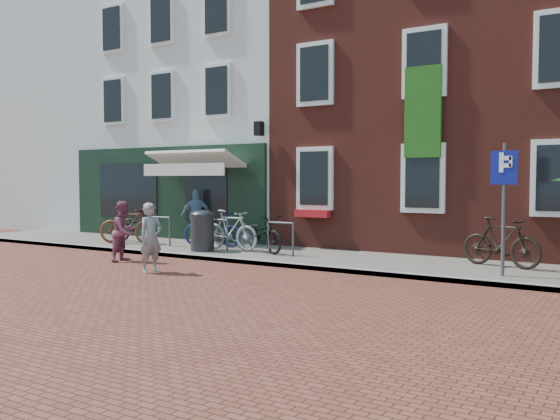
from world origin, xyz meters
The scene contains 16 objects.
ground centered at (0.00, 0.00, 0.00)m, with size 80.00×80.00×0.00m, color brown.
sidewalk centered at (1.00, 1.50, 0.05)m, with size 24.00×3.00×0.10m, color slate.
building_stucco centered at (-5.00, 7.00, 4.50)m, with size 8.00×8.00×9.00m, color silver.
building_brick_mid centered at (2.00, 7.00, 5.00)m, with size 6.00×8.00×10.00m, color maroon.
filler_left centered at (-12.50, 7.00, 4.50)m, with size 7.00×8.00×9.00m, color silver.
litter_bin centered at (-1.70, 0.86, 0.69)m, with size 0.62×0.62×1.14m.
parking_sign centered at (5.82, 0.77, 1.80)m, with size 0.50×0.08×2.57m.
woman centered at (-0.74, -2.03, 0.74)m, with size 0.54×0.35×1.48m, color gray.
boy centered at (-2.52, -1.10, 0.73)m, with size 0.71×0.55×1.45m, color #884057.
cafe_person centered at (-3.34, 2.60, 0.89)m, with size 0.92×0.38×1.58m, color #698BB1.
bicycle_0 centered at (-4.76, 1.51, 0.58)m, with size 0.64×1.82×0.96m, color black.
bicycle_1 centered at (-4.69, 1.11, 0.63)m, with size 0.50×1.77×1.06m, color #5B2819.
bicycle_2 centered at (-2.12, 1.81, 0.58)m, with size 0.64×1.82×0.96m, color navy.
bicycle_3 centered at (-1.17, 1.36, 0.63)m, with size 0.50×1.77×1.06m, color #98989A.
bicycle_4 centered at (-0.23, 1.41, 0.58)m, with size 0.64×1.82×0.96m, color black.
bicycle_5 centered at (5.54, 1.98, 0.63)m, with size 0.50×1.77×1.06m, color black.
Camera 1 is at (8.16, -11.23, 1.98)m, focal length 38.11 mm.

